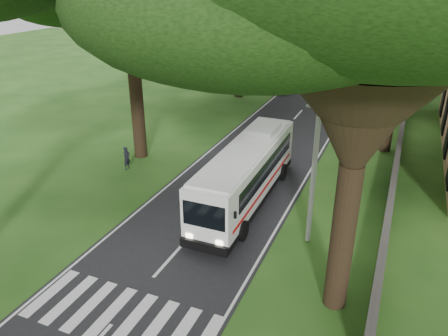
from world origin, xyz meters
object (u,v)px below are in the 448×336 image
Objects in this scene: distant_car_a at (290,84)px; distant_car_b at (319,60)px; pole_near at (315,163)px; coach_bus at (247,172)px; pedestrian at (127,158)px; pole_mid at (366,75)px; distant_car_c at (372,51)px; pole_far at (385,42)px.

distant_car_a is 1.01× the size of distant_car_b.
pole_near is 5.50m from coach_bus.
pole_near is 1.83× the size of distant_car_b.
pedestrian is at bearing 172.42° from coach_bus.
pedestrian is (-13.08, -16.31, -3.39)m from pole_mid.
distant_car_a is (-4.28, 25.38, -1.03)m from coach_bus.
distant_car_b is 40.07m from pedestrian.
pole_near is at bearing -101.31° from pedestrian.
distant_car_b is at bearing 50.65° from distant_car_c.
pole_mid and pole_far have the same top height.
pole_near is at bearing 126.05° from distant_car_a.
pedestrian is (-4.58, -24.30, 0.00)m from distant_car_a.
pole_near and pole_mid have the same top height.
pole_far reaches higher than distant_car_c.
pole_near is 5.06× the size of pedestrian.
distant_car_a reaches higher than distant_car_b.
distant_car_a is at bearing 106.89° from pole_near.
distant_car_b is 12.34m from distant_car_c.
pole_mid reaches higher than coach_bus.
distant_car_c is at bearing 94.17° from pole_mid.
pole_far is (0.00, 40.00, 0.00)m from pole_near.
distant_car_c is at bearing -83.70° from distant_car_a.
pole_far is at bearing 90.00° from pole_mid.
distant_car_c is (-2.50, 54.28, -3.48)m from pole_near.
distant_car_a is 0.96× the size of distant_car_c.
distant_car_a is at bearing -72.90° from distant_car_b.
distant_car_a is at bearing 66.89° from distant_car_c.
pole_near reaches higher than coach_bus.
distant_car_b is at bearing 157.61° from pole_far.
pedestrian is at bearing 67.93° from distant_car_c.
pole_near is 44.46m from distant_car_b.
coach_bus is 25.76m from distant_car_a.
distant_car_c is (1.72, 51.67, -1.11)m from coach_bus.
coach_bus is at bearing 148.23° from pole_near.
pole_near reaches higher than distant_car_b.
coach_bus is 8.99m from pedestrian.
pole_mid is 1.72× the size of distant_car_c.
distant_car_c is at bearing -7.37° from pedestrian.
pedestrian is at bearing 164.24° from pole_near.
distant_car_a is at bearing -6.23° from pedestrian.
distant_car_b is (-8.50, 3.50, -3.43)m from pole_far.
pedestrian reaches higher than distant_car_b.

